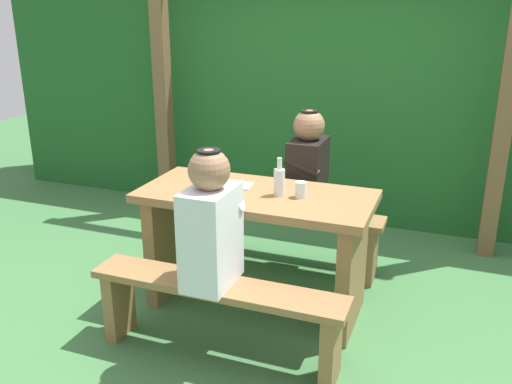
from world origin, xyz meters
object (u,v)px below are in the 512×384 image
at_px(bench_far, 285,226).
at_px(picnic_table, 256,230).
at_px(bench_near, 217,305).
at_px(drinking_glass, 301,190).
at_px(cell_phone, 245,186).
at_px(bottle_right, 201,175).
at_px(person_black_coat, 308,167).
at_px(bottle_left, 279,181).
at_px(person_white_shirt, 211,224).

bearing_deg(bench_far, picnic_table, -90.00).
distance_m(bench_near, bench_far, 1.16).
xyz_separation_m(picnic_table, drinking_glass, (0.27, 0.01, 0.29)).
bearing_deg(drinking_glass, bench_far, 115.56).
distance_m(picnic_table, cell_phone, 0.28).
distance_m(bench_far, bottle_right, 0.91).
relative_size(drinking_glass, cell_phone, 0.67).
xyz_separation_m(bench_near, person_black_coat, (0.16, 1.16, 0.46)).
xyz_separation_m(bottle_right, cell_phone, (0.22, 0.15, -0.09)).
xyz_separation_m(drinking_glass, bottle_left, (-0.13, -0.01, 0.04)).
bearing_deg(bench_near, bench_far, 90.00).
xyz_separation_m(drinking_glass, cell_phone, (-0.37, 0.06, -0.04)).
distance_m(picnic_table, person_white_shirt, 0.64).
bearing_deg(bottle_left, drinking_glass, 5.49).
height_order(bottle_left, cell_phone, bottle_left).
bearing_deg(bench_near, bottle_left, 75.93).
bearing_deg(drinking_glass, bench_near, -114.85).
height_order(picnic_table, cell_phone, cell_phone).
height_order(bench_near, bench_far, same).
bearing_deg(bench_near, cell_phone, 98.48).
bearing_deg(drinking_glass, person_black_coat, 101.75).
distance_m(bottle_right, cell_phone, 0.28).
bearing_deg(person_white_shirt, bottle_right, 120.76).
bearing_deg(picnic_table, person_white_shirt, -92.26).
xyz_separation_m(picnic_table, bottle_right, (-0.32, -0.08, 0.34)).
distance_m(bench_near, cell_phone, 0.80).
height_order(person_white_shirt, bottle_right, person_white_shirt).
xyz_separation_m(bench_far, person_white_shirt, (-0.02, -1.16, 0.46)).
height_order(bench_near, person_black_coat, person_black_coat).
distance_m(bench_far, bottle_left, 0.80).
bearing_deg(bottle_left, bench_far, 103.94).
bearing_deg(bottle_right, bottle_left, 9.67).
bearing_deg(picnic_table, bottle_right, -165.57).
height_order(drinking_glass, bottle_right, bottle_right).
relative_size(bench_far, bottle_left, 6.17).
bearing_deg(person_black_coat, picnic_table, -105.04).
relative_size(bench_far, person_white_shirt, 1.95).
height_order(bench_far, person_white_shirt, person_white_shirt).
bearing_deg(bench_near, person_white_shirt, 171.74).
distance_m(picnic_table, person_black_coat, 0.65).
bearing_deg(person_black_coat, person_white_shirt, -98.76).
bearing_deg(drinking_glass, person_white_shirt, -116.77).
bearing_deg(bottle_right, bench_far, 64.38).
bearing_deg(cell_phone, person_white_shirt, -90.41).
bearing_deg(drinking_glass, bottle_right, -171.23).
relative_size(person_black_coat, cell_phone, 5.14).
bearing_deg(bench_near, bottle_right, 122.49).
height_order(bench_far, bottle_left, bottle_left).
relative_size(bench_far, cell_phone, 10.00).
bearing_deg(person_white_shirt, person_black_coat, 81.24).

